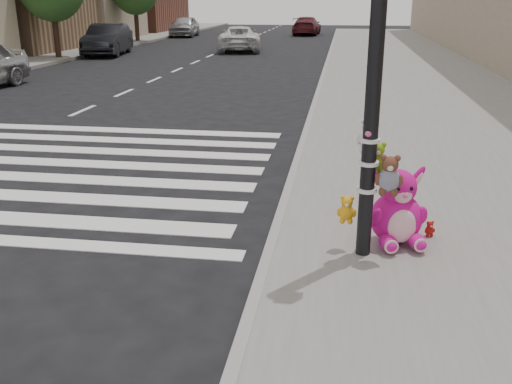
% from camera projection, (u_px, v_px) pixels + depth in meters
% --- Properties ---
extents(ground, '(120.00, 120.00, 0.00)m').
position_uv_depth(ground, '(73.00, 333.00, 5.12)').
color(ground, black).
rests_on(ground, ground).
extents(sidewalk_near, '(7.00, 80.00, 0.14)m').
position_uv_depth(sidewalk_near, '(454.00, 119.00, 13.74)').
color(sidewalk_near, slate).
rests_on(sidewalk_near, ground).
extents(curb_edge, '(0.12, 80.00, 0.15)m').
position_uv_depth(curb_edge, '(311.00, 115.00, 14.23)').
color(curb_edge, gray).
rests_on(curb_edge, ground).
extents(signal_pole, '(0.68, 0.49, 4.00)m').
position_uv_depth(signal_pole, '(375.00, 107.00, 5.86)').
color(signal_pole, black).
rests_on(signal_pole, sidewalk_near).
extents(pink_bunny, '(0.73, 0.80, 0.94)m').
position_uv_depth(pink_bunny, '(397.00, 212.00, 6.53)').
color(pink_bunny, '#DD1292').
rests_on(pink_bunny, sidewalk_near).
extents(red_teddy, '(0.15, 0.13, 0.20)m').
position_uv_depth(red_teddy, '(430.00, 229.00, 6.81)').
color(red_teddy, '#B21611').
rests_on(red_teddy, sidewalk_near).
extents(car_dark_far, '(2.34, 4.93, 1.56)m').
position_uv_depth(car_dark_far, '(108.00, 40.00, 29.34)').
color(car_dark_far, black).
rests_on(car_dark_far, ground).
extents(car_white_near, '(2.97, 5.11, 1.34)m').
position_uv_depth(car_white_near, '(239.00, 39.00, 31.63)').
color(car_white_near, silver).
rests_on(car_white_near, ground).
extents(car_maroon_near, '(2.14, 4.89, 1.40)m').
position_uv_depth(car_maroon_near, '(307.00, 26.00, 45.08)').
color(car_maroon_near, '#541820').
rests_on(car_maroon_near, ground).
extents(car_silver_deep, '(2.16, 4.62, 1.53)m').
position_uv_depth(car_silver_deep, '(185.00, 26.00, 43.25)').
color(car_silver_deep, '#A5A5AA').
rests_on(car_silver_deep, ground).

